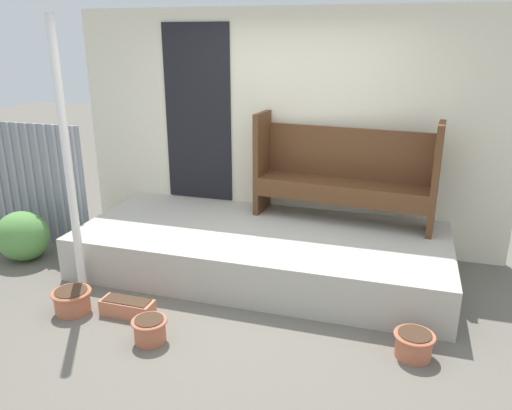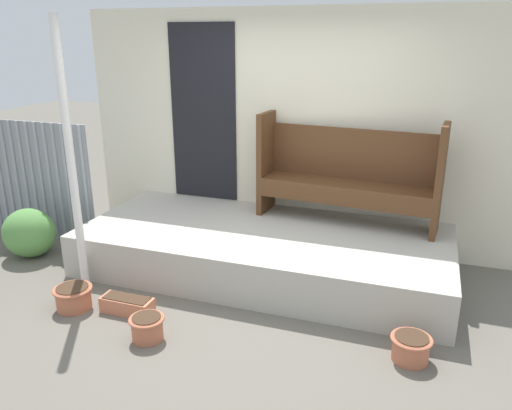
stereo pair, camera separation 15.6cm
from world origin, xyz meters
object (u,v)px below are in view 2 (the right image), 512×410
Objects in this scene: flower_pot_left at (73,296)px; shrub_by_fence at (29,233)px; support_post at (71,162)px; bench at (348,171)px; flower_pot_right at (411,347)px; flower_pot_middle at (147,327)px; planter_box_rect at (127,305)px.

shrub_by_fence reaches higher than flower_pot_left.
support_post is 2.69m from bench.
shrub_by_fence is (-4.04, 0.59, 0.16)m from flower_pot_right.
bench is at bearing 18.11° from shrub_by_fence.
bench is (2.24, 1.47, -0.26)m from support_post.
flower_pot_middle is 2.28m from shrub_by_fence.
flower_pot_middle is (1.03, -0.58, -1.13)m from support_post.
bench reaches higher than flower_pot_middle.
flower_pot_left is 0.50m from planter_box_rect.
bench is 2.54m from flower_pot_middle.
support_post reaches higher than flower_pot_right.
flower_pot_middle is at bearing -115.40° from bench.
bench reaches higher than flower_pot_right.
support_post is 1.63m from flower_pot_middle.
flower_pot_left is 0.74× the size of planter_box_rect.
flower_pot_left is at bearing -169.52° from planter_box_rect.
flower_pot_right is at bearing -8.27° from shrub_by_fence.
bench is at bearing 41.70° from flower_pot_left.
shrub_by_fence is (-1.18, 0.78, 0.15)m from flower_pot_left.
support_post is 8.01× the size of flower_pot_right.
flower_pot_right is (0.79, -1.65, -0.87)m from bench.
planter_box_rect is 1.82m from shrub_by_fence.
planter_box_rect is (-2.37, -0.11, -0.04)m from flower_pot_right.
support_post reaches higher than flower_pot_middle.
shrub_by_fence is at bearing 154.16° from flower_pot_middle.
flower_pot_left is (0.16, -0.37, -1.12)m from support_post.
flower_pot_middle is at bearing -29.36° from support_post.
bench is at bearing 59.58° from flower_pot_middle.
bench reaches higher than planter_box_rect.
flower_pot_middle is 0.92× the size of flower_pot_right.
flower_pot_middle is 0.50× the size of shrub_by_fence.
flower_pot_middle is 0.61× the size of planter_box_rect.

